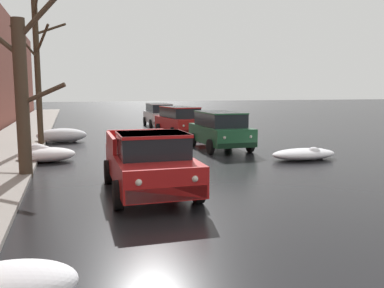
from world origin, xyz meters
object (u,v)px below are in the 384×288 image
Objects in this scene: bare_tree_mid_block at (38,67)px; suv_green_parked_kerbside_close at (220,129)px; suv_red_parked_kerbside_mid at (180,120)px; pickup_truck_red_approaching_near_lane at (149,162)px; bare_tree_second_along_sidewalk at (22,90)px; suv_white_parked_far_down_block at (159,114)px.

bare_tree_mid_block reaches higher than suv_green_parked_kerbside_close.
suv_red_parked_kerbside_mid is (8.09, 2.79, -3.00)m from bare_tree_mid_block.
pickup_truck_red_approaching_near_lane is at bearing -123.83° from suv_green_parked_kerbside_close.
suv_green_parked_kerbside_close is 0.91× the size of suv_red_parked_kerbside_mid.
bare_tree_second_along_sidewalk is 7.77m from bare_tree_mid_block.
bare_tree_second_along_sidewalk reaches higher than suv_green_parked_kerbside_close.
bare_tree_second_along_sidewalk is 9.53m from suv_green_parked_kerbside_close.
suv_white_parked_far_down_block is at bearing 89.33° from suv_red_parked_kerbside_mid.
suv_red_parked_kerbside_mid and suv_white_parked_far_down_block have the same top height.
suv_red_parked_kerbside_mid is at bearing 71.45° from pickup_truck_red_approaching_near_lane.
bare_tree_mid_block is 1.58× the size of pickup_truck_red_approaching_near_lane.
bare_tree_mid_block is 1.65× the size of suv_red_parked_kerbside_mid.
suv_green_parked_kerbside_close is 0.92× the size of suv_white_parked_far_down_block.
suv_red_parked_kerbside_mid is (8.10, 10.47, -1.87)m from bare_tree_second_along_sidewalk.
bare_tree_second_along_sidewalk is at bearing -115.78° from suv_white_parked_far_down_block.
suv_white_parked_far_down_block reaches higher than pickup_truck_red_approaching_near_lane.
suv_green_parked_kerbside_close is at bearing -87.25° from suv_red_parked_kerbside_mid.
suv_white_parked_far_down_block is at bearing 76.95° from pickup_truck_red_approaching_near_lane.
bare_tree_second_along_sidewalk is 1.42× the size of suv_green_parked_kerbside_close.
bare_tree_mid_block reaches higher than suv_white_parked_far_down_block.
suv_green_parked_kerbside_close is at bearing -23.19° from bare_tree_mid_block.
bare_tree_mid_block reaches higher than suv_red_parked_kerbside_mid.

